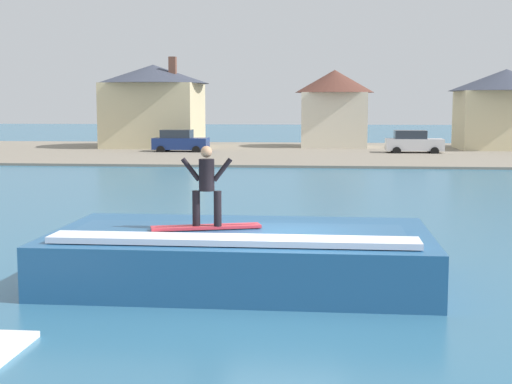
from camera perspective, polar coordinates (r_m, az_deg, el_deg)
ground_plane at (r=15.09m, az=2.23°, el=-7.76°), size 260.00×260.00×0.00m
wave_crest at (r=15.86m, az=-1.16°, el=-4.90°), size 8.03×4.54×1.23m
surfboard at (r=15.36m, az=-3.88°, el=-2.71°), size 2.29×1.06×0.06m
surfer at (r=15.17m, az=-3.84°, el=0.79°), size 1.07×0.32×1.66m
shoreline_bank at (r=58.24m, az=4.89°, el=3.07°), size 120.00×27.55×0.15m
car_near_shore at (r=58.27m, az=-5.91°, el=3.92°), size 4.28×2.26×1.86m
car_far_shore at (r=57.79m, az=12.07°, el=3.79°), size 4.33×2.27×1.86m
house_with_chimney at (r=64.95m, az=-7.92°, el=6.85°), size 9.69×9.69×7.84m
house_gabled_white at (r=64.69m, az=18.74°, el=6.41°), size 9.37×9.37×6.72m
house_small_cottage at (r=64.90m, az=6.08°, el=6.70°), size 6.87×6.87×6.81m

